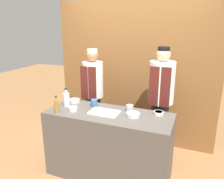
{
  "coord_description": "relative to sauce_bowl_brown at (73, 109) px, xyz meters",
  "views": [
    {
      "loc": [
        1.01,
        -2.38,
        1.99
      ],
      "look_at": [
        0.0,
        0.13,
        1.2
      ],
      "focal_mm": 35.0,
      "sensor_mm": 36.0,
      "label": 1
    }
  ],
  "objects": [
    {
      "name": "ground_plane",
      "position": [
        0.46,
        0.1,
        -0.95
      ],
      "size": [
        14.0,
        14.0,
        0.0
      ],
      "primitive_type": "plane",
      "color": "olive"
    },
    {
      "name": "chef_left",
      "position": [
        -0.09,
        0.76,
        -0.05
      ],
      "size": [
        0.33,
        0.33,
        1.64
      ],
      "color": "#28282D",
      "rests_on": "ground_plane"
    },
    {
      "name": "sauce_bowl_yellow",
      "position": [
        0.78,
        0.12,
        -0.0
      ],
      "size": [
        0.16,
        0.16,
        0.05
      ],
      "color": "silver",
      "rests_on": "counter"
    },
    {
      "name": "cup_blue",
      "position": [
        0.18,
        0.26,
        0.02
      ],
      "size": [
        0.09,
        0.09,
        0.1
      ],
      "color": "#386093",
      "rests_on": "counter"
    },
    {
      "name": "bottle_clear",
      "position": [
        -0.18,
        0.13,
        0.07
      ],
      "size": [
        0.09,
        0.09,
        0.25
      ],
      "color": "silver",
      "rests_on": "counter"
    },
    {
      "name": "cutting_board",
      "position": [
        0.41,
        0.08,
        -0.02
      ],
      "size": [
        0.37,
        0.23,
        0.02
      ],
      "color": "white",
      "rests_on": "counter"
    },
    {
      "name": "cabinet_wall",
      "position": [
        0.46,
        1.27,
        0.25
      ],
      "size": [
        2.74,
        0.18,
        2.4
      ],
      "color": "brown",
      "rests_on": "ground_plane"
    },
    {
      "name": "counter",
      "position": [
        0.46,
        0.1,
        -0.49
      ],
      "size": [
        1.62,
        0.63,
        0.92
      ],
      "color": "#514C47",
      "rests_on": "ground_plane"
    },
    {
      "name": "sauce_bowl_brown",
      "position": [
        0.0,
        0.0,
        0.0
      ],
      "size": [
        0.11,
        0.11,
        0.05
      ],
      "color": "silver",
      "rests_on": "counter"
    },
    {
      "name": "sauce_bowl_purple",
      "position": [
        1.06,
        0.29,
        -0.01
      ],
      "size": [
        0.13,
        0.13,
        0.04
      ],
      "color": "silver",
      "rests_on": "counter"
    },
    {
      "name": "bottle_vinegar",
      "position": [
        -0.16,
        -0.13,
        0.06
      ],
      "size": [
        0.06,
        0.06,
        0.22
      ],
      "color": "olive",
      "rests_on": "counter"
    },
    {
      "name": "chef_right",
      "position": [
        1.0,
        0.76,
        -0.02
      ],
      "size": [
        0.36,
        0.36,
        1.72
      ],
      "color": "#28282D",
      "rests_on": "ground_plane"
    },
    {
      "name": "sauce_bowl_white",
      "position": [
        -0.16,
        0.3,
        -0.01
      ],
      "size": [
        0.15,
        0.15,
        0.04
      ],
      "color": "silver",
      "rests_on": "counter"
    },
    {
      "name": "cup_steel",
      "position": [
        0.68,
        0.28,
        0.01
      ],
      "size": [
        0.09,
        0.09,
        0.08
      ],
      "color": "#B7B7BC",
      "rests_on": "counter"
    }
  ]
}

